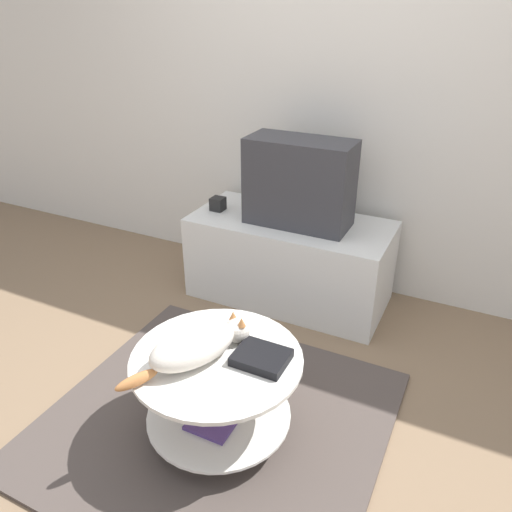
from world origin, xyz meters
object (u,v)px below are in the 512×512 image
object	(u,v)px
tv	(299,183)
dvd_box	(261,358)
speaker	(218,204)
cat	(197,345)

from	to	relation	value
tv	dvd_box	distance (m)	1.23
tv	dvd_box	size ratio (longest dim) A/B	2.86
speaker	dvd_box	xyz separation A→B (m)	(0.85, -1.12, -0.12)
tv	speaker	distance (m)	0.58
speaker	dvd_box	distance (m)	1.41
tv	speaker	xyz separation A→B (m)	(-0.54, -0.03, -0.21)
tv	cat	world-z (taller)	tv
speaker	cat	size ratio (longest dim) A/B	0.15
tv	cat	xyz separation A→B (m)	(0.07, -1.25, -0.28)
dvd_box	speaker	bearing A→B (deg)	127.03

